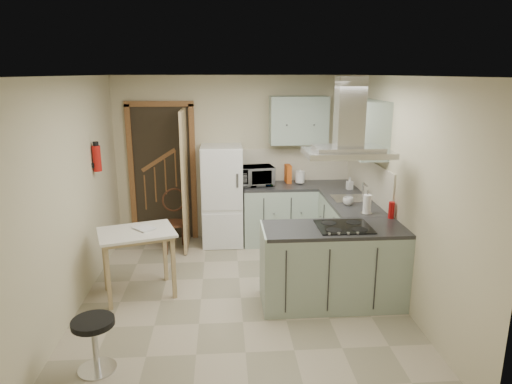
{
  "coord_description": "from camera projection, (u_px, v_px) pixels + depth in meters",
  "views": [
    {
      "loc": [
        -0.18,
        -4.81,
        2.53
      ],
      "look_at": [
        0.21,
        0.45,
        1.15
      ],
      "focal_mm": 32.0,
      "sensor_mm": 36.0,
      "label": 1
    }
  ],
  "objects": [
    {
      "name": "fire_extinguisher",
      "position": [
        97.0,
        159.0,
        5.66
      ],
      "size": [
        0.1,
        0.1,
        0.32
      ],
      "primitive_type": "cylinder",
      "color": "#B2140F",
      "rests_on": "left_wall"
    },
    {
      "name": "red_bottle",
      "position": [
        391.0,
        210.0,
        5.25
      ],
      "size": [
        0.07,
        0.07,
        0.2
      ],
      "primitive_type": "cylinder",
      "rotation": [
        0.0,
        0.0,
        0.1
      ],
      "color": "red",
      "rests_on": "peninsula"
    },
    {
      "name": "counter_back",
      "position": [
        279.0,
        213.0,
        6.96
      ],
      "size": [
        1.08,
        0.6,
        0.9
      ],
      "primitive_type": "cube",
      "color": "#9EB2A0",
      "rests_on": "floor"
    },
    {
      "name": "wall_cabinet_right",
      "position": [
        365.0,
        128.0,
        5.76
      ],
      "size": [
        0.35,
        0.9,
        0.7
      ],
      "primitive_type": "cube",
      "color": "#9EB2A0",
      "rests_on": "right_wall"
    },
    {
      "name": "paper_towel",
      "position": [
        367.0,
        204.0,
        5.42
      ],
      "size": [
        0.1,
        0.1,
        0.24
      ],
      "primitive_type": "cylinder",
      "rotation": [
        0.0,
        0.0,
        0.1
      ],
      "color": "white",
      "rests_on": "counter_right"
    },
    {
      "name": "soap_bottle",
      "position": [
        350.0,
        183.0,
        6.55
      ],
      "size": [
        0.09,
        0.1,
        0.18
      ],
      "primitive_type": "imported",
      "rotation": [
        0.0,
        0.0,
        0.18
      ],
      "color": "#B0B2BD",
      "rests_on": "counter_right"
    },
    {
      "name": "drop_leaf_table",
      "position": [
        139.0,
        263.0,
        5.3
      ],
      "size": [
        0.99,
        0.85,
        0.78
      ],
      "primitive_type": "cube",
      "rotation": [
        0.0,
        0.0,
        0.31
      ],
      "color": "tan",
      "rests_on": "floor"
    },
    {
      "name": "doorway",
      "position": [
        163.0,
        173.0,
        6.94
      ],
      "size": [
        1.1,
        0.12,
        2.1
      ],
      "primitive_type": "cube",
      "color": "brown",
      "rests_on": "floor"
    },
    {
      "name": "book",
      "position": [
        137.0,
        227.0,
        5.19
      ],
      "size": [
        0.3,
        0.3,
        0.11
      ],
      "primitive_type": "imported",
      "rotation": [
        0.0,
        0.0,
        0.77
      ],
      "color": "#AA4838",
      "rests_on": "drop_leaf_table"
    },
    {
      "name": "back_wall",
      "position": [
        235.0,
        159.0,
        7.0
      ],
      "size": [
        3.6,
        0.0,
        3.6
      ],
      "primitive_type": "plane",
      "rotation": [
        1.57,
        0.0,
        0.0
      ],
      "color": "beige",
      "rests_on": "floor"
    },
    {
      "name": "extractor_hood",
      "position": [
        348.0,
        153.0,
        4.76
      ],
      "size": [
        0.9,
        0.55,
        0.1
      ],
      "primitive_type": "cube",
      "color": "silver",
      "rests_on": "ceiling"
    },
    {
      "name": "microwave",
      "position": [
        255.0,
        176.0,
        6.79
      ],
      "size": [
        0.57,
        0.43,
        0.29
      ],
      "primitive_type": "imported",
      "rotation": [
        0.0,
        0.0,
        0.17
      ],
      "color": "black",
      "rests_on": "counter_back"
    },
    {
      "name": "fridge",
      "position": [
        222.0,
        196.0,
        6.82
      ],
      "size": [
        0.6,
        0.6,
        1.5
      ],
      "primitive_type": "cube",
      "color": "white",
      "rests_on": "floor"
    },
    {
      "name": "splashback",
      "position": [
        296.0,
        164.0,
        7.08
      ],
      "size": [
        1.68,
        0.02,
        0.5
      ],
      "primitive_type": "cube",
      "color": "beige",
      "rests_on": "counter_back"
    },
    {
      "name": "sink",
      "position": [
        350.0,
        198.0,
        6.09
      ],
      "size": [
        0.45,
        0.4,
        0.01
      ],
      "primitive_type": "cube",
      "color": "silver",
      "rests_on": "counter_right"
    },
    {
      "name": "stool",
      "position": [
        95.0,
        345.0,
        3.96
      ],
      "size": [
        0.48,
        0.48,
        0.49
      ],
      "primitive_type": "cylinder",
      "rotation": [
        0.0,
        0.0,
        0.42
      ],
      "color": "black",
      "rests_on": "floor"
    },
    {
      "name": "bentwood_chair",
      "position": [
        174.0,
        223.0,
        6.63
      ],
      "size": [
        0.46,
        0.46,
        0.82
      ],
      "primitive_type": "cube",
      "rotation": [
        0.0,
        0.0,
        0.3
      ],
      "color": "#4C1E19",
      "rests_on": "floor"
    },
    {
      "name": "ceiling",
      "position": [
        239.0,
        76.0,
        4.66
      ],
      "size": [
        4.2,
        4.2,
        0.0
      ],
      "primitive_type": "plane",
      "rotation": [
        3.14,
        0.0,
        0.0
      ],
      "color": "silver",
      "rests_on": "back_wall"
    },
    {
      "name": "kettle",
      "position": [
        300.0,
        177.0,
        6.9
      ],
      "size": [
        0.19,
        0.19,
        0.21
      ],
      "primitive_type": "cylinder",
      "rotation": [
        0.0,
        0.0,
        -0.4
      ],
      "color": "white",
      "rests_on": "counter_back"
    },
    {
      "name": "cereal_box",
      "position": [
        288.0,
        174.0,
        6.96
      ],
      "size": [
        0.09,
        0.19,
        0.27
      ],
      "primitive_type": "cube",
      "rotation": [
        0.0,
        0.0,
        0.1
      ],
      "color": "#DB5B19",
      "rests_on": "counter_back"
    },
    {
      "name": "counter_right",
      "position": [
        344.0,
        226.0,
        6.37
      ],
      "size": [
        0.6,
        1.95,
        0.9
      ],
      "primitive_type": "cube",
      "color": "#9EB2A0",
      "rests_on": "floor"
    },
    {
      "name": "floor",
      "position": [
        241.0,
        298.0,
        5.29
      ],
      "size": [
        4.2,
        4.2,
        0.0
      ],
      "primitive_type": "plane",
      "color": "tan",
      "rests_on": "ground"
    },
    {
      "name": "wall_cabinet_back",
      "position": [
        299.0,
        120.0,
        6.75
      ],
      "size": [
        0.85,
        0.35,
        0.7
      ],
      "primitive_type": "cube",
      "color": "#9EB2A0",
      "rests_on": "back_wall"
    },
    {
      "name": "cup",
      "position": [
        348.0,
        201.0,
        5.79
      ],
      "size": [
        0.17,
        0.17,
        0.1
      ],
      "primitive_type": "imported",
      "rotation": [
        0.0,
        0.0,
        0.42
      ],
      "color": "silver",
      "rests_on": "counter_right"
    },
    {
      "name": "peninsula",
      "position": [
        333.0,
        266.0,
        5.08
      ],
      "size": [
        1.55,
        0.65,
        0.9
      ],
      "primitive_type": "cube",
      "color": "#9EB2A0",
      "rests_on": "floor"
    },
    {
      "name": "left_wall",
      "position": [
        71.0,
        197.0,
        4.85
      ],
      "size": [
        0.0,
        4.2,
        4.2
      ],
      "primitive_type": "plane",
      "rotation": [
        1.57,
        0.0,
        1.57
      ],
      "color": "beige",
      "rests_on": "floor"
    },
    {
      "name": "right_wall",
      "position": [
        400.0,
        191.0,
        5.1
      ],
      "size": [
        0.0,
        4.2,
        4.2
      ],
      "primitive_type": "plane",
      "rotation": [
        1.57,
        0.0,
        -1.57
      ],
      "color": "beige",
      "rests_on": "floor"
    },
    {
      "name": "hob",
      "position": [
        344.0,
        227.0,
        4.97
      ],
      "size": [
        0.58,
        0.5,
        0.01
      ],
      "primitive_type": "cube",
      "color": "black",
      "rests_on": "peninsula"
    }
  ]
}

